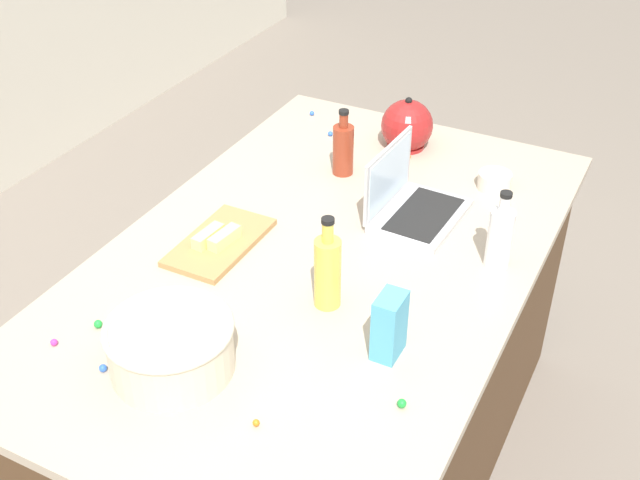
{
  "coord_description": "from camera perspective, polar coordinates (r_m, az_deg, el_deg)",
  "views": [
    {
      "loc": [
        -1.64,
        -0.84,
        2.22
      ],
      "look_at": [
        0.0,
        0.0,
        0.95
      ],
      "focal_mm": 44.93,
      "sensor_mm": 36.0,
      "label": 1
    }
  ],
  "objects": [
    {
      "name": "island_counter",
      "position": [
        2.55,
        0.0,
        -9.27
      ],
      "size": [
        1.86,
        1.14,
        0.9
      ],
      "color": "#4C331E",
      "rests_on": "ground"
    },
    {
      "name": "bottle_vinegar",
      "position": [
        2.22,
        12.69,
        0.23
      ],
      "size": [
        0.07,
        0.07,
        0.23
      ],
      "color": "white",
      "rests_on": "island_counter"
    },
    {
      "name": "candy_4",
      "position": [
        1.78,
        -4.57,
        -12.85
      ],
      "size": [
        0.02,
        0.02,
        0.02
      ],
      "primitive_type": "sphere",
      "color": "orange",
      "rests_on": "island_counter"
    },
    {
      "name": "bottle_soy",
      "position": [
        2.61,
        1.66,
        6.54
      ],
      "size": [
        0.07,
        0.07,
        0.23
      ],
      "color": "maroon",
      "rests_on": "island_counter"
    },
    {
      "name": "ground_plane",
      "position": [
        2.88,
        0.0,
        -15.76
      ],
      "size": [
        12.0,
        12.0,
        0.0
      ],
      "primitive_type": "plane",
      "color": "slate"
    },
    {
      "name": "candy_0",
      "position": [
        2.89,
        0.74,
        7.58
      ],
      "size": [
        0.02,
        0.02,
        0.02
      ],
      "primitive_type": "sphere",
      "color": "blue",
      "rests_on": "island_counter"
    },
    {
      "name": "cutting_board",
      "position": [
        2.32,
        -7.15,
        -0.16
      ],
      "size": [
        0.34,
        0.19,
        0.02
      ],
      "primitive_type": "cube",
      "color": "#AD7F4C",
      "rests_on": "island_counter"
    },
    {
      "name": "mixing_bowl_large",
      "position": [
        1.89,
        -10.59,
        -7.42
      ],
      "size": [
        0.3,
        0.3,
        0.13
      ],
      "color": "beige",
      "rests_on": "island_counter"
    },
    {
      "name": "candy_5",
      "position": [
        3.04,
        -0.58,
        9.02
      ],
      "size": [
        0.02,
        0.02,
        0.02
      ],
      "primitive_type": "sphere",
      "color": "blue",
      "rests_on": "island_counter"
    },
    {
      "name": "ramekin_medium",
      "position": [
        2.62,
        12.33,
        4.15
      ],
      "size": [
        0.11,
        0.11,
        0.05
      ],
      "primitive_type": "cylinder",
      "color": "beige",
      "rests_on": "island_counter"
    },
    {
      "name": "candy_6",
      "position": [
        2.75,
        6.36,
        5.92
      ],
      "size": [
        0.01,
        0.01,
        0.01
      ],
      "primitive_type": "sphere",
      "color": "orange",
      "rests_on": "island_counter"
    },
    {
      "name": "candy_bag",
      "position": [
        1.9,
        4.96,
        -6.1
      ],
      "size": [
        0.09,
        0.06,
        0.17
      ],
      "primitive_type": "cube",
      "color": "#4CA5CC",
      "rests_on": "island_counter"
    },
    {
      "name": "butter_stick_right",
      "position": [
        2.3,
        -7.97,
        0.26
      ],
      "size": [
        0.11,
        0.05,
        0.04
      ],
      "primitive_type": "cube",
      "rotation": [
        0.0,
        0.0,
        -0.09
      ],
      "color": "#F4E58C",
      "rests_on": "cutting_board"
    },
    {
      "name": "butter_stick_left",
      "position": [
        2.28,
        -6.82,
        0.16
      ],
      "size": [
        0.11,
        0.05,
        0.04
      ],
      "primitive_type": "cube",
      "rotation": [
        0.0,
        0.0,
        -0.12
      ],
      "color": "#F4E58C",
      "rests_on": "cutting_board"
    },
    {
      "name": "candy_2",
      "position": [
        1.96,
        -15.2,
        -8.8
      ],
      "size": [
        0.02,
        0.02,
        0.02
      ],
      "primitive_type": "sphere",
      "color": "blue",
      "rests_on": "island_counter"
    },
    {
      "name": "kettle",
      "position": [
        2.8,
        6.22,
        8.08
      ],
      "size": [
        0.21,
        0.18,
        0.2
      ],
      "color": "maroon",
      "rests_on": "island_counter"
    },
    {
      "name": "candy_7",
      "position": [
        2.06,
        -18.42,
        -6.93
      ],
      "size": [
        0.02,
        0.02,
        0.02
      ],
      "primitive_type": "sphere",
      "color": "#CC3399",
      "rests_on": "island_counter"
    },
    {
      "name": "candy_3",
      "position": [
        1.82,
        5.85,
        -11.5
      ],
      "size": [
        0.02,
        0.02,
        0.02
      ],
      "primitive_type": "sphere",
      "color": "green",
      "rests_on": "island_counter"
    },
    {
      "name": "bottle_oil",
      "position": [
        2.02,
        0.54,
        -2.21
      ],
      "size": [
        0.07,
        0.07,
        0.26
      ],
      "color": "#DBC64C",
      "rests_on": "island_counter"
    },
    {
      "name": "laptop",
      "position": [
        2.42,
        6.42,
        2.7
      ],
      "size": [
        0.32,
        0.24,
        0.22
      ],
      "color": "#B7B7BC",
      "rests_on": "island_counter"
    },
    {
      "name": "candy_1",
      "position": [
        2.82,
        2.28,
        6.89
      ],
      "size": [
        0.02,
        0.02,
        0.02
      ],
      "primitive_type": "sphere",
      "color": "yellow",
      "rests_on": "island_counter"
    },
    {
      "name": "candy_8",
      "position": [
        2.08,
        -15.53,
        -5.78
      ],
      "size": [
        0.02,
        0.02,
        0.02
      ],
      "primitive_type": "sphere",
      "color": "green",
      "rests_on": "island_counter"
    }
  ]
}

